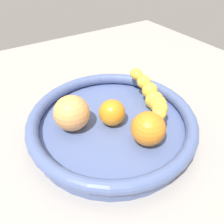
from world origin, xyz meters
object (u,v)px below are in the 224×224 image
(orange_front, at_px, (112,112))
(fruit_bowl, at_px, (112,122))
(banana_draped_left, at_px, (152,96))
(peach_blush, at_px, (72,113))
(orange_mid_left, at_px, (148,129))

(orange_front, bearing_deg, fruit_bowl, -131.83)
(orange_front, bearing_deg, banana_draped_left, -2.63)
(banana_draped_left, bearing_deg, peach_blush, 168.13)
(fruit_bowl, bearing_deg, banana_draped_left, -2.38)
(fruit_bowl, relative_size, banana_draped_left, 1.91)
(banana_draped_left, distance_m, peach_blush, 0.19)
(orange_mid_left, relative_size, peach_blush, 0.90)
(orange_mid_left, bearing_deg, fruit_bowl, 109.02)
(orange_mid_left, distance_m, peach_blush, 0.16)
(fruit_bowl, bearing_deg, orange_mid_left, -70.98)
(fruit_bowl, xyz_separation_m, orange_front, (0.00, 0.00, 0.03))
(banana_draped_left, xyz_separation_m, orange_mid_left, (-0.08, -0.08, -0.00))
(orange_mid_left, bearing_deg, banana_draped_left, 45.90)
(orange_front, distance_m, orange_mid_left, 0.09)
(orange_mid_left, bearing_deg, peach_blush, 131.90)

